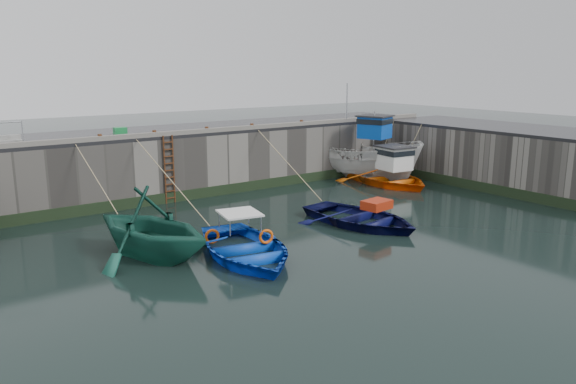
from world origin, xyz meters
TOP-DOWN VIEW (x-y plane):
  - ground at (0.00, 0.00)m, footprint 120.00×120.00m
  - quay_back at (0.00, 12.50)m, footprint 30.00×5.00m
  - quay_right at (14.50, 2.50)m, footprint 5.00×15.00m
  - road_back at (0.00, 12.50)m, footprint 30.00×5.00m
  - road_right at (14.50, 2.50)m, footprint 5.00×15.00m
  - kerb_back at (0.00, 10.15)m, footprint 30.00×0.30m
  - algae_back at (0.00, 9.96)m, footprint 30.00×0.08m
  - algae_right at (11.96, 2.50)m, footprint 0.08×15.00m
  - ladder at (-2.00, 9.91)m, footprint 0.51×0.08m
  - boat_near_white at (-5.73, 3.25)m, footprint 5.79×6.24m
  - boat_near_white_rope at (-5.73, 7.87)m, footprint 0.04×4.98m
  - boat_near_blue at (-3.19, 1.32)m, footprint 4.94×6.15m
  - boat_near_blue_rope at (-3.19, 6.91)m, footprint 0.04×6.71m
  - boat_near_navy at (2.73, 1.96)m, footprint 4.43×5.74m
  - boat_near_navy_rope at (2.73, 7.23)m, footprint 0.04×6.12m
  - boat_far_white at (9.51, 8.88)m, footprint 4.83×7.51m
  - boat_far_orange at (9.49, 7.06)m, footprint 4.79×6.31m
  - fish_crate at (-3.50, 11.93)m, footprint 0.60×0.43m
  - railing at (-8.75, 11.25)m, footprint 1.60×1.05m
  - bollard_a at (-5.00, 10.25)m, footprint 0.18×0.18m
  - bollard_b at (-2.50, 10.25)m, footprint 0.18×0.18m
  - bollard_c at (0.20, 10.25)m, footprint 0.18×0.18m
  - bollard_d at (2.80, 10.25)m, footprint 0.18×0.18m
  - bollard_e at (6.00, 10.25)m, footprint 0.18×0.18m

SIDE VIEW (x-z plane):
  - ground at x=0.00m, z-range 0.00..0.00m
  - boat_near_white at x=-5.73m, z-range -1.35..1.35m
  - boat_near_white_rope at x=-5.73m, z-range -1.55..1.55m
  - boat_near_blue at x=-3.19m, z-range -0.57..0.57m
  - boat_near_blue_rope at x=-3.19m, z-range -1.55..1.55m
  - boat_near_navy at x=2.73m, z-range -0.55..0.55m
  - boat_near_navy_rope at x=2.73m, z-range -1.55..1.55m
  - algae_back at x=0.00m, z-range 0.00..0.50m
  - algae_right at x=11.96m, z-range 0.00..0.50m
  - boat_far_orange at x=9.49m, z-range -1.72..2.51m
  - boat_far_white at x=9.51m, z-range -1.72..4.00m
  - quay_back at x=0.00m, z-range 0.00..3.00m
  - quay_right at x=14.50m, z-range 0.00..3.00m
  - ladder at x=-2.00m, z-range -0.01..3.19m
  - road_back at x=0.00m, z-range 3.00..3.16m
  - road_right at x=14.50m, z-range 3.00..3.16m
  - kerb_back at x=0.00m, z-range 3.16..3.36m
  - bollard_a at x=-5.00m, z-range 3.16..3.44m
  - bollard_b at x=-2.50m, z-range 3.16..3.44m
  - bollard_c at x=0.20m, z-range 3.16..3.44m
  - bollard_d at x=2.80m, z-range 3.16..3.44m
  - bollard_e at x=6.00m, z-range 3.16..3.44m
  - fish_crate at x=-3.50m, z-range 3.16..3.49m
  - railing at x=-8.75m, z-range 2.86..3.86m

